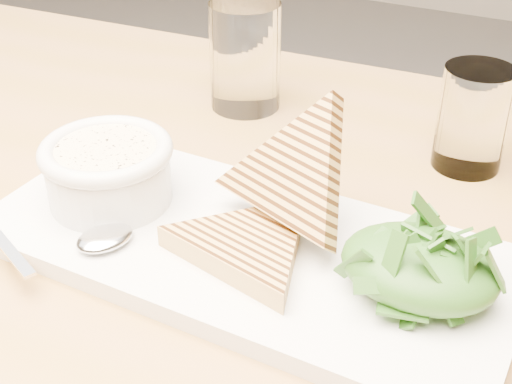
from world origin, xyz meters
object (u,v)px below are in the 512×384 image
at_px(glass_near, 245,56).
at_px(glass_far, 473,119).
at_px(platter, 245,248).
at_px(table_top, 185,246).
at_px(soup_bowl, 109,179).

distance_m(glass_near, glass_far, 0.25).
height_order(platter, glass_far, glass_far).
relative_size(table_top, glass_near, 10.36).
bearing_deg(glass_near, glass_far, -4.91).
bearing_deg(glass_near, soup_bowl, -90.38).
distance_m(soup_bowl, glass_far, 0.34).
distance_m(table_top, glass_far, 0.29).
bearing_deg(soup_bowl, glass_far, 41.54).
relative_size(soup_bowl, glass_near, 0.88).
distance_m(table_top, soup_bowl, 0.09).
distance_m(soup_bowl, glass_near, 0.25).
bearing_deg(glass_far, soup_bowl, -138.46).
bearing_deg(platter, table_top, 169.73).
height_order(table_top, platter, platter).
xyz_separation_m(table_top, glass_near, (-0.06, 0.24, 0.08)).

